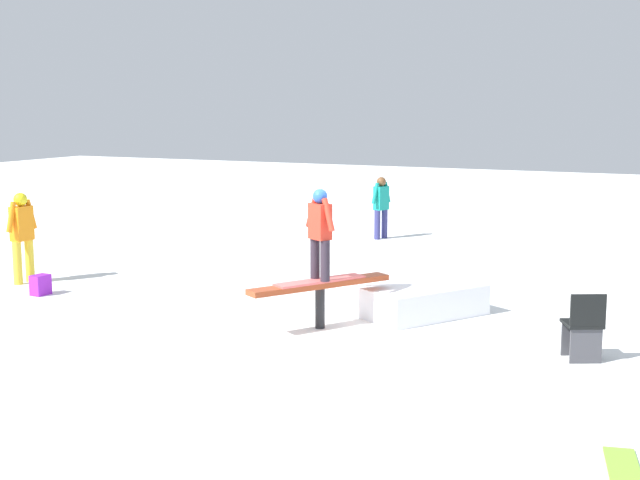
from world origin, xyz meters
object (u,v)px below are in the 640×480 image
Objects in this scene: bystander_teal at (381,204)px; loose_snowboard_lime at (626,479)px; bystander_orange at (22,233)px; backpack_on_snow at (40,285)px; folding_chair at (583,328)px; main_rider_on_rail at (320,237)px; rail_feature at (320,289)px.

loose_snowboard_lime is (11.66, 6.90, -0.80)m from bystander_teal.
bystander_orange is 1.37m from backpack_on_snow.
bystander_teal is at bearing -81.27° from folding_chair.
loose_snowboard_lime is at bearing -109.56° from bystander_orange.
bystander_teal is at bearing -134.11° from main_rider_on_rail.
rail_feature is 8.45m from bystander_teal.
main_rider_on_rail is (0.00, 0.00, 0.75)m from rail_feature.
bystander_teal is 4.28× the size of backpack_on_snow.
rail_feature is at bearing -27.89° from folding_chair.
backpack_on_snow is at bearing -59.53° from main_rider_on_rail.
main_rider_on_rail is 0.94× the size of bystander_teal.
loose_snowboard_lime is (4.14, 10.74, -0.89)m from bystander_orange.
folding_chair reaches higher than loose_snowboard_lime.
rail_feature reaches higher than backpack_on_snow.
main_rider_on_rail is 5.95m from loose_snowboard_lime.
bystander_teal is at bearing 164.98° from backpack_on_snow.
rail_feature is at bearing -94.11° from bystander_orange.
bystander_orange is at bearing 171.07° from bystander_teal.
rail_feature is 3.66m from folding_chair.
backpack_on_snow is at bearing -27.37° from folding_chair.
bystander_orange is at bearing -118.96° from backpack_on_snow.
loose_snowboard_lime is at bearing 82.56° from main_rider_on_rail.
main_rider_on_rail is at bearing -94.11° from bystander_orange.
backpack_on_snow is (0.00, -8.82, -0.24)m from folding_chair.
loose_snowboard_lime is at bearing -131.28° from bystander_teal.
loose_snowboard_lime is (3.53, 4.60, -1.31)m from main_rider_on_rail.
main_rider_on_rail reaches higher than folding_chair.
folding_chair is (-3.50, -0.95, 0.40)m from loose_snowboard_lime.
bystander_teal is 1.05× the size of loose_snowboard_lime.
folding_chair is at bearing 2.47° from loose_snowboard_lime.
rail_feature is 1.29× the size of bystander_orange.
main_rider_on_rail reaches higher than backpack_on_snow.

